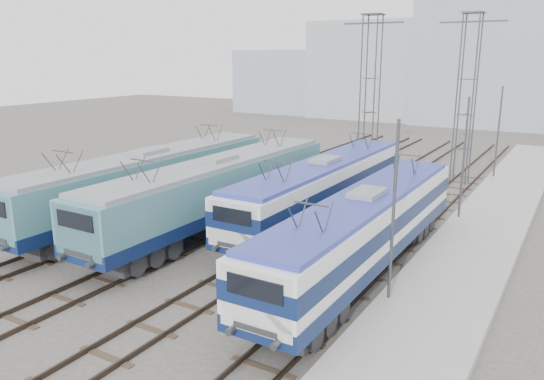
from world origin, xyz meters
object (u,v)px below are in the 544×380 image
Objects in this scene: mast_front at (393,216)px; mast_rear at (498,134)px; mast_mid at (464,161)px; locomotive_far_left at (147,180)px; locomotive_center_right at (323,186)px; locomotive_center_left at (217,188)px; catenary_tower_west at (370,90)px; catenary_tower_east at (467,92)px; locomotive_far_right at (364,227)px.

mast_front is 24.00m from mast_rear.
mast_rear is (0.00, 12.00, 0.00)m from mast_mid.
locomotive_far_left reaches higher than locomotive_center_right.
locomotive_center_left is 2.65× the size of mast_front.
mast_rear is at bearing 24.94° from catenary_tower_west.
mast_mid is at bearing -90.00° from mast_rear.
catenary_tower_west is 9.99m from mast_rear.
mast_rear is at bearing 90.00° from mast_front.
mast_front is (2.10, -22.00, -3.14)m from catenary_tower_east.
mast_mid is at bearing 90.00° from mast_front.
locomotive_far_right is (13.50, -1.35, -0.12)m from locomotive_far_left.
locomotive_far_right is 1.44× the size of catenary_tower_east.
locomotive_center_right is 7.91m from mast_mid.
mast_mid is (2.10, -10.00, -3.14)m from catenary_tower_east.
catenary_tower_west reaches higher than mast_front.
locomotive_far_left is 2.68× the size of mast_front.
mast_front is (15.35, -3.39, 1.17)m from locomotive_far_left.
catenary_tower_east reaches higher than mast_rear.
locomotive_center_right is 1.01× the size of locomotive_far_right.
mast_rear is (2.10, 2.00, -3.14)m from catenary_tower_east.
catenary_tower_west reaches higher than mast_mid.
locomotive_far_left is 1.56× the size of catenary_tower_west.
locomotive_far_left is at bearing 167.55° from mast_front.
locomotive_center_left reaches higher than locomotive_center_right.
locomotive_center_left is at bearing 160.37° from mast_front.
locomotive_far_right is at bearing -89.28° from catenary_tower_east.
mast_mid is (6.35, 4.55, 1.27)m from locomotive_center_right.
mast_front and mast_rear have the same top height.
mast_mid is (15.35, 8.61, 1.17)m from locomotive_far_left.
locomotive_far_left is 1.56× the size of catenary_tower_east.
mast_rear reaches higher than locomotive_far_right.
locomotive_center_right is 17.77m from mast_rear.
catenary_tower_west is at bearing 110.60° from locomotive_far_right.
locomotive_far_right is 2.46× the size of mast_front.
mast_front is (6.35, -7.45, 1.27)m from locomotive_center_right.
locomotive_center_right is at bearing 38.51° from locomotive_center_left.
catenary_tower_east is 22.32m from mast_front.
locomotive_center_right is 1.46× the size of catenary_tower_west.
locomotive_far_right is at bearing -5.69° from locomotive_far_left.
mast_mid is (0.00, 12.00, 0.00)m from mast_front.
catenary_tower_west is 1.71× the size of mast_front.
mast_mid reaches higher than locomotive_far_left.
catenary_tower_east is (4.25, 14.55, 4.41)m from locomotive_center_right.
locomotive_center_right is at bearing -144.37° from mast_mid.
mast_front is (10.85, -3.87, 1.20)m from locomotive_center_left.
mast_mid and mast_rear have the same top height.
locomotive_far_left is at bearing -126.68° from mast_rear.
catenary_tower_east reaches higher than mast_mid.
mast_mid is 12.00m from mast_rear.
locomotive_center_right is at bearing -106.28° from catenary_tower_east.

